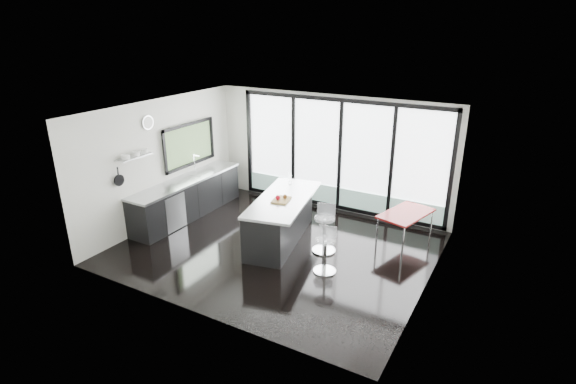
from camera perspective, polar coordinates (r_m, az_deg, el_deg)
The scene contains 11 objects.
floor at distance 9.27m, azimuth -1.46°, elevation -7.13°, with size 6.00×5.00×0.00m, color black.
ceiling at distance 8.33m, azimuth -1.64°, elevation 10.13°, with size 6.00×5.00×0.00m, color white.
wall_back at distance 10.72m, azimuth 6.49°, elevation 4.03°, with size 6.00×0.09×2.80m.
wall_front at distance 6.85m, azimuth -12.35°, elevation -5.17°, with size 6.00×0.00×2.80m, color silver.
wall_left at distance 10.61m, azimuth -14.76°, elevation 4.93°, with size 0.26×5.00×2.80m.
wall_right at distance 7.71m, azimuth 18.01°, elevation -2.71°, with size 0.00×5.00×2.80m, color silver.
counter_cabinets at distance 10.84m, azimuth -12.62°, elevation -0.67°, with size 0.69×3.24×1.36m.
island at distance 9.38m, azimuth -1.01°, elevation -3.40°, with size 1.48×2.54×1.27m.
bar_stool_near at distance 8.32m, azimuth 4.74°, elevation -8.04°, with size 0.42×0.42×0.67m, color silver.
bar_stool_far at distance 9.01m, azimuth 4.63°, elevation -5.36°, with size 0.47×0.47×0.76m, color silver.
red_table at distance 9.71m, azimuth 14.61°, elevation -4.33°, with size 0.71×1.23×0.66m, color maroon.
Camera 1 is at (4.21, -7.02, 4.35)m, focal length 28.00 mm.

